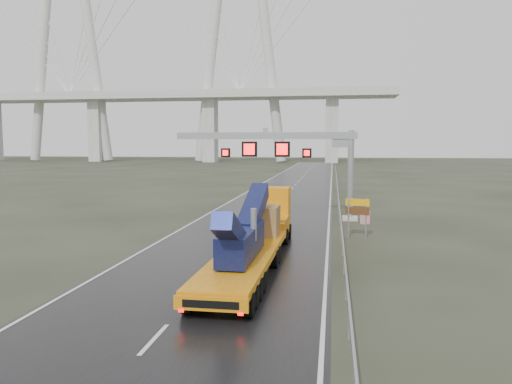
% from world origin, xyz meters
% --- Properties ---
extents(ground, '(400.00, 400.00, 0.00)m').
position_xyz_m(ground, '(0.00, 0.00, 0.00)').
color(ground, '#2B2D20').
rests_on(ground, ground).
extents(road, '(11.00, 200.00, 0.02)m').
position_xyz_m(road, '(0.00, 40.00, 0.01)').
color(road, black).
rests_on(road, ground).
extents(guardrail, '(0.20, 140.00, 1.40)m').
position_xyz_m(guardrail, '(6.10, 30.00, 0.70)').
color(guardrail, '#91939A').
rests_on(guardrail, ground).
extents(sign_gantry, '(14.90, 1.20, 7.42)m').
position_xyz_m(sign_gantry, '(2.10, 17.99, 5.61)').
color(sign_gantry, '#ABABA7').
rests_on(sign_gantry, ground).
extents(cable_stayed_bridge, '(170.00, 14.00, 110.00)m').
position_xyz_m(cable_stayed_bridge, '(-55.00, 140.00, 50.01)').
color(cable_stayed_bridge, '#ABABA7').
rests_on(cable_stayed_bridge, ground).
extents(heavy_haul_truck, '(2.68, 17.16, 4.02)m').
position_xyz_m(heavy_haul_truck, '(1.57, 3.44, 1.56)').
color(heavy_haul_truck, orange).
rests_on(heavy_haul_truck, ground).
extents(exit_sign_pair, '(1.51, 0.48, 2.66)m').
position_xyz_m(exit_sign_pair, '(7.10, 10.00, 1.86)').
color(exit_sign_pair, gray).
rests_on(exit_sign_pair, ground).
extents(striped_barrier, '(0.72, 0.50, 1.10)m').
position_xyz_m(striped_barrier, '(8.00, 16.21, 0.55)').
color(striped_barrier, red).
rests_on(striped_barrier, ground).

